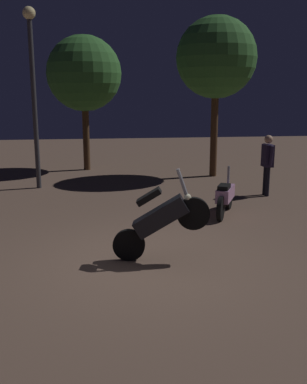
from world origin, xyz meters
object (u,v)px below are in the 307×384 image
motorcycle_black_foreground (160,220)px  streetlamp_near (33,77)px  motorcycle_pink_parked_left (225,197)px  person_rider_beside (267,160)px

motorcycle_black_foreground → streetlamp_near: (-2.82, 6.30, 2.52)m
motorcycle_pink_parked_left → person_rider_beside: bearing=-17.6°
streetlamp_near → person_rider_beside: bearing=-15.6°
motorcycle_black_foreground → person_rider_beside: size_ratio=0.98×
motorcycle_black_foreground → motorcycle_pink_parked_left: size_ratio=1.08×
motorcycle_black_foreground → motorcycle_pink_parked_left: bearing=64.9°
motorcycle_black_foreground → streetlamp_near: bearing=124.2°
streetlamp_near → motorcycle_black_foreground: bearing=-65.9°
motorcycle_pink_parked_left → streetlamp_near: 6.58m
person_rider_beside → motorcycle_black_foreground: bearing=-130.6°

